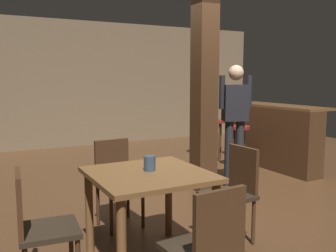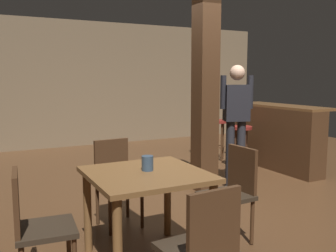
# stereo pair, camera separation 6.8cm
# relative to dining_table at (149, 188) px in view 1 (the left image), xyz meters

# --- Properties ---
(ground_plane) EXTENTS (10.80, 10.80, 0.00)m
(ground_plane) POSITION_rel_dining_table_xyz_m (1.55, 1.18, -0.64)
(ground_plane) COLOR #4C301C
(wall_back) EXTENTS (8.00, 0.10, 2.80)m
(wall_back) POSITION_rel_dining_table_xyz_m (1.55, 5.68, 0.76)
(wall_back) COLOR #756047
(wall_back) RESTS_ON ground_plane
(pillar) EXTENTS (0.28, 0.28, 2.80)m
(pillar) POSITION_rel_dining_table_xyz_m (1.53, 1.51, 0.76)
(pillar) COLOR #422816
(pillar) RESTS_ON ground_plane
(dining_table) EXTENTS (0.94, 0.94, 0.77)m
(dining_table) POSITION_rel_dining_table_xyz_m (0.00, 0.00, 0.00)
(dining_table) COLOR brown
(dining_table) RESTS_ON ground_plane
(chair_west) EXTENTS (0.46, 0.46, 0.89)m
(chair_west) POSITION_rel_dining_table_xyz_m (-0.90, -0.03, -0.13)
(chair_west) COLOR #2D2319
(chair_west) RESTS_ON ground_plane
(chair_south) EXTENTS (0.45, 0.45, 0.89)m
(chair_south) POSITION_rel_dining_table_xyz_m (-0.01, -0.89, -0.13)
(chair_south) COLOR #2D2319
(chair_south) RESTS_ON ground_plane
(chair_east) EXTENTS (0.44, 0.44, 0.89)m
(chair_east) POSITION_rel_dining_table_xyz_m (0.89, 0.00, -0.13)
(chair_east) COLOR #2D2319
(chair_east) RESTS_ON ground_plane
(chair_north) EXTENTS (0.45, 0.45, 0.89)m
(chair_north) POSITION_rel_dining_table_xyz_m (0.03, 0.87, -0.13)
(chair_north) COLOR #2D2319
(chair_north) RESTS_ON ground_plane
(napkin_cup) EXTENTS (0.10, 0.10, 0.13)m
(napkin_cup) POSITION_rel_dining_table_xyz_m (0.03, 0.04, 0.19)
(napkin_cup) COLOR #33475B
(napkin_cup) RESTS_ON dining_table
(standing_person) EXTENTS (0.47, 0.30, 1.72)m
(standing_person) POSITION_rel_dining_table_xyz_m (1.98, 1.40, 0.36)
(standing_person) COLOR black
(standing_person) RESTS_ON ground_plane
(bar_counter) EXTENTS (0.56, 1.82, 1.09)m
(bar_counter) POSITION_rel_dining_table_xyz_m (3.29, 1.99, -0.09)
(bar_counter) COLOR brown
(bar_counter) RESTS_ON ground_plane
(bar_stool_near) EXTENTS (0.37, 0.37, 0.73)m
(bar_stool_near) POSITION_rel_dining_table_xyz_m (2.75, 2.27, -0.09)
(bar_stool_near) COLOR maroon
(bar_stool_near) RESTS_ON ground_plane
(bar_stool_mid) EXTENTS (0.34, 0.34, 0.76)m
(bar_stool_mid) POSITION_rel_dining_table_xyz_m (2.78, 2.98, -0.08)
(bar_stool_mid) COLOR maroon
(bar_stool_mid) RESTS_ON ground_plane
(bar_stool_far) EXTENTS (0.33, 0.33, 0.76)m
(bar_stool_far) POSITION_rel_dining_table_xyz_m (2.72, 3.43, -0.08)
(bar_stool_far) COLOR maroon
(bar_stool_far) RESTS_ON ground_plane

